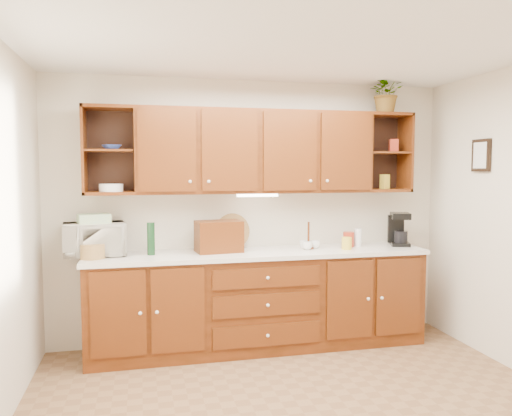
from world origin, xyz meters
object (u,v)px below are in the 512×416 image
coffee_maker (399,230)px  potted_plant (386,93)px  microwave (94,239)px  bread_box (219,236)px

coffee_maker → potted_plant: 1.40m
potted_plant → microwave: bearing=-179.8°
microwave → bread_box: microwave is taller
microwave → potted_plant: 3.19m
bread_box → potted_plant: potted_plant is taller
bread_box → microwave: bearing=171.0°
bread_box → coffee_maker: 1.87m
microwave → bread_box: 1.13m
microwave → bread_box: (1.13, -0.05, -0.00)m
bread_box → potted_plant: bearing=-4.2°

